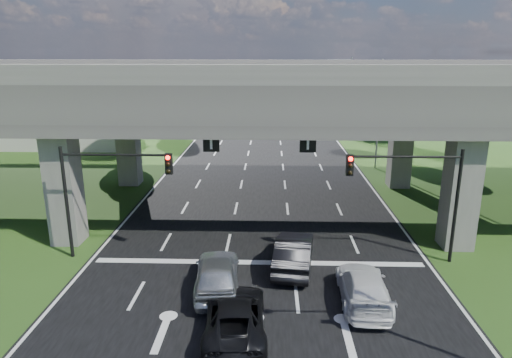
# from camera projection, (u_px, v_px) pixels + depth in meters

# --- Properties ---
(ground) EXTENTS (160.00, 160.00, 0.00)m
(ground) POSITION_uv_depth(u_px,v_px,m) (256.00, 298.00, 20.34)
(ground) COLOR #274516
(ground) RESTS_ON ground
(road) EXTENTS (18.00, 120.00, 0.03)m
(road) POSITION_uv_depth(u_px,v_px,m) (261.00, 219.00, 29.96)
(road) COLOR black
(road) RESTS_ON ground
(overpass) EXTENTS (80.00, 15.00, 10.00)m
(overpass) POSITION_uv_depth(u_px,v_px,m) (262.00, 94.00, 29.76)
(overpass) COLOR #32302E
(overpass) RESTS_ON ground
(warehouse) EXTENTS (20.00, 10.00, 4.00)m
(warehouse) POSITION_uv_depth(u_px,v_px,m) (48.00, 127.00, 54.29)
(warehouse) COLOR #9E9E99
(warehouse) RESTS_ON ground
(signal_right) EXTENTS (5.76, 0.54, 6.00)m
(signal_right) POSITION_uv_depth(u_px,v_px,m) (415.00, 185.00, 22.77)
(signal_right) COLOR black
(signal_right) RESTS_ON ground
(signal_left) EXTENTS (5.76, 0.54, 6.00)m
(signal_left) POSITION_uv_depth(u_px,v_px,m) (106.00, 182.00, 23.25)
(signal_left) COLOR black
(signal_left) RESTS_ON ground
(streetlight_far) EXTENTS (3.38, 0.25, 10.00)m
(streetlight_far) POSITION_uv_depth(u_px,v_px,m) (375.00, 106.00, 41.57)
(streetlight_far) COLOR gray
(streetlight_far) RESTS_ON ground
(streetlight_beyond) EXTENTS (3.38, 0.25, 10.00)m
(streetlight_beyond) POSITION_uv_depth(u_px,v_px,m) (347.00, 91.00, 56.97)
(streetlight_beyond) COLOR gray
(streetlight_beyond) RESTS_ON ground
(tree_left_near) EXTENTS (4.50, 4.50, 7.80)m
(tree_left_near) POSITION_uv_depth(u_px,v_px,m) (122.00, 113.00, 44.50)
(tree_left_near) COLOR black
(tree_left_near) RESTS_ON ground
(tree_left_mid) EXTENTS (3.91, 3.90, 6.76)m
(tree_left_mid) POSITION_uv_depth(u_px,v_px,m) (119.00, 110.00, 52.47)
(tree_left_mid) COLOR black
(tree_left_mid) RESTS_ON ground
(tree_left_far) EXTENTS (4.80, 4.80, 8.32)m
(tree_left_far) POSITION_uv_depth(u_px,v_px,m) (168.00, 95.00, 59.79)
(tree_left_far) COLOR black
(tree_left_far) RESTS_ON ground
(tree_right_near) EXTENTS (4.20, 4.20, 7.28)m
(tree_right_near) POSITION_uv_depth(u_px,v_px,m) (395.00, 115.00, 45.69)
(tree_right_near) COLOR black
(tree_right_near) RESTS_ON ground
(tree_right_mid) EXTENTS (3.91, 3.90, 6.76)m
(tree_right_mid) POSITION_uv_depth(u_px,v_px,m) (403.00, 109.00, 53.39)
(tree_right_mid) COLOR black
(tree_right_mid) RESTS_ON ground
(tree_right_far) EXTENTS (4.50, 4.50, 7.80)m
(tree_right_far) POSITION_uv_depth(u_px,v_px,m) (356.00, 97.00, 61.04)
(tree_right_far) COLOR black
(tree_right_far) RESTS_ON ground
(car_silver) EXTENTS (2.42, 5.15, 1.71)m
(car_silver) POSITION_uv_depth(u_px,v_px,m) (217.00, 273.00, 20.73)
(car_silver) COLOR #BABEC2
(car_silver) RESTS_ON road
(car_dark) EXTENTS (2.38, 5.23, 1.67)m
(car_dark) POSITION_uv_depth(u_px,v_px,m) (294.00, 252.00, 22.94)
(car_dark) COLOR black
(car_dark) RESTS_ON road
(car_white) EXTENTS (2.24, 5.07, 1.45)m
(car_white) POSITION_uv_depth(u_px,v_px,m) (363.00, 287.00, 19.77)
(car_white) COLOR silver
(car_white) RESTS_ON road
(car_trailing) EXTENTS (2.63, 5.18, 1.40)m
(car_trailing) POSITION_uv_depth(u_px,v_px,m) (235.00, 316.00, 17.66)
(car_trailing) COLOR black
(car_trailing) RESTS_ON road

